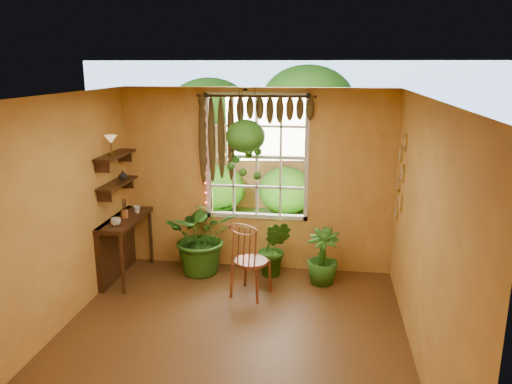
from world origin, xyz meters
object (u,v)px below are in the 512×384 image
counter_ledge (119,240)px  potted_plant_mid (274,248)px  windsor_chair (250,271)px  potted_plant_left (203,236)px  hanging_basket (246,141)px

counter_ledge → potted_plant_mid: counter_ledge is taller
windsor_chair → potted_plant_mid: bearing=89.1°
counter_ledge → windsor_chair: size_ratio=0.99×
counter_ledge → potted_plant_left: size_ratio=1.04×
hanging_basket → windsor_chair: bearing=-76.9°
counter_ledge → windsor_chair: bearing=-10.1°
potted_plant_mid → counter_ledge: bearing=-171.7°
potted_plant_mid → windsor_chair: bearing=-110.7°
counter_ledge → potted_plant_mid: size_ratio=1.40×
counter_ledge → potted_plant_mid: (2.22, 0.32, -0.12)m
counter_ledge → potted_plant_mid: bearing=8.3°
counter_ledge → hanging_basket: (1.79, 0.36, 1.42)m
windsor_chair → potted_plant_left: windsor_chair is taller
windsor_chair → counter_ledge: bearing=-170.3°
hanging_basket → counter_ledge: bearing=-168.5°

